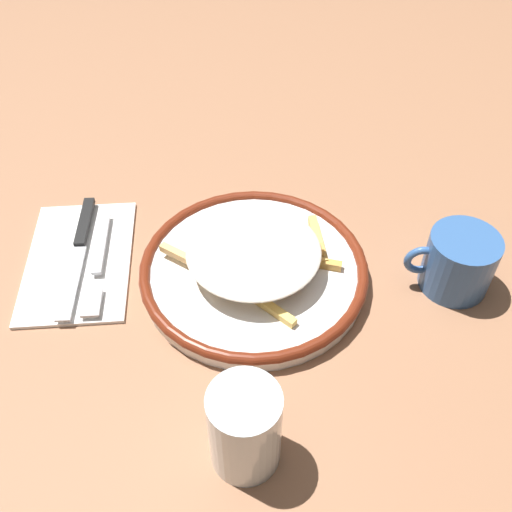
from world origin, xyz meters
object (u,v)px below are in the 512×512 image
(fork, at_px, (100,262))
(coffee_mug, at_px, (460,262))
(fries_heap, at_px, (258,255))
(water_glass, at_px, (248,428))
(napkin, at_px, (81,259))
(knife, at_px, (82,244))
(plate, at_px, (256,270))

(fork, relative_size, coffee_mug, 1.62)
(fries_heap, xyz_separation_m, fork, (0.20, -0.02, -0.03))
(fries_heap, distance_m, water_glass, 0.23)
(coffee_mug, bearing_deg, napkin, -4.84)
(napkin, relative_size, knife, 0.99)
(fries_heap, bearing_deg, napkin, -8.05)
(napkin, distance_m, water_glass, 0.34)
(fork, relative_size, knife, 0.84)
(fork, bearing_deg, plate, 174.96)
(plate, bearing_deg, knife, -12.10)
(plate, bearing_deg, fork, -5.04)
(plate, distance_m, fork, 0.20)
(fork, height_order, coffee_mug, coffee_mug)
(fries_heap, bearing_deg, plate, -42.80)
(fork, xyz_separation_m, knife, (0.03, -0.03, 0.00))
(fork, xyz_separation_m, water_glass, (-0.19, 0.25, 0.04))
(plate, distance_m, napkin, 0.23)
(plate, relative_size, napkin, 1.35)
(plate, relative_size, coffee_mug, 2.59)
(napkin, height_order, water_glass, water_glass)
(coffee_mug, bearing_deg, fork, -3.58)
(plate, bearing_deg, water_glass, 87.79)
(fork, height_order, knife, knife)
(water_glass, xyz_separation_m, coffee_mug, (-0.25, -0.22, -0.01))
(fries_heap, height_order, coffee_mug, coffee_mug)
(fries_heap, height_order, fork, fries_heap)
(knife, bearing_deg, napkin, 92.16)
(fries_heap, relative_size, fork, 1.28)
(fries_heap, bearing_deg, fork, -5.74)
(napkin, relative_size, water_glass, 2.02)
(napkin, distance_m, knife, 0.02)
(knife, relative_size, coffee_mug, 1.93)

